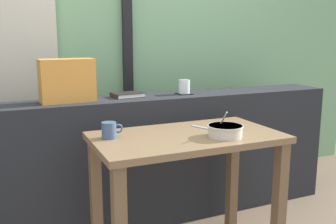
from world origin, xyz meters
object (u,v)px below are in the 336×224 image
(throw_pillow, at_px, (67,81))
(soup_bowl, at_px, (225,131))
(coaster_square, at_px, (184,94))
(closed_book, at_px, (127,95))
(ceramic_mug, at_px, (109,130))
(fork_utensil, at_px, (205,128))
(juice_glass, at_px, (184,87))
(breakfast_table, at_px, (187,160))

(throw_pillow, relative_size, soup_bowl, 1.71)
(coaster_square, bearing_deg, closed_book, 175.37)
(ceramic_mug, bearing_deg, fork_utensil, -1.32)
(juice_glass, height_order, ceramic_mug, juice_glass)
(closed_book, distance_m, soup_bowl, 0.79)
(breakfast_table, relative_size, juice_glass, 10.71)
(breakfast_table, height_order, coaster_square, coaster_square)
(closed_book, height_order, fork_utensil, closed_book)
(soup_bowl, xyz_separation_m, fork_utensil, (-0.01, 0.20, -0.03))
(soup_bowl, bearing_deg, fork_utensil, 92.73)
(throw_pillow, distance_m, soup_bowl, 0.99)
(breakfast_table, bearing_deg, juice_glass, 65.33)
(fork_utensil, bearing_deg, coaster_square, 51.32)
(coaster_square, bearing_deg, soup_bowl, -97.96)
(juice_glass, distance_m, soup_bowl, 0.70)
(breakfast_table, bearing_deg, soup_bowl, -36.60)
(breakfast_table, relative_size, fork_utensil, 5.93)
(coaster_square, xyz_separation_m, ceramic_mug, (-0.66, -0.47, -0.09))
(closed_book, bearing_deg, throw_pillow, -174.11)
(juice_glass, relative_size, closed_book, 0.44)
(soup_bowl, bearing_deg, closed_book, 113.09)
(breakfast_table, height_order, throw_pillow, throw_pillow)
(fork_utensil, bearing_deg, juice_glass, 51.32)
(closed_book, relative_size, soup_bowl, 1.14)
(juice_glass, xyz_separation_m, closed_book, (-0.40, 0.03, -0.03))
(juice_glass, height_order, soup_bowl, juice_glass)
(breakfast_table, distance_m, throw_pillow, 0.87)
(juice_glass, relative_size, throw_pillow, 0.29)
(closed_book, distance_m, throw_pillow, 0.41)
(juice_glass, bearing_deg, closed_book, 175.37)
(coaster_square, xyz_separation_m, throw_pillow, (-0.79, -0.01, 0.13))
(breakfast_table, height_order, ceramic_mug, ceramic_mug)
(closed_book, xyz_separation_m, throw_pillow, (-0.39, -0.04, 0.12))
(closed_book, xyz_separation_m, ceramic_mug, (-0.26, -0.50, -0.10))
(throw_pillow, bearing_deg, coaster_square, 0.55)
(throw_pillow, distance_m, fork_utensil, 0.87)
(soup_bowl, bearing_deg, breakfast_table, 143.40)
(throw_pillow, bearing_deg, fork_utensil, -34.63)
(fork_utensil, bearing_deg, ceramic_mug, 152.37)
(throw_pillow, distance_m, ceramic_mug, 0.52)
(juice_glass, xyz_separation_m, soup_bowl, (-0.10, -0.68, -0.14))
(coaster_square, xyz_separation_m, soup_bowl, (-0.10, -0.68, -0.10))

